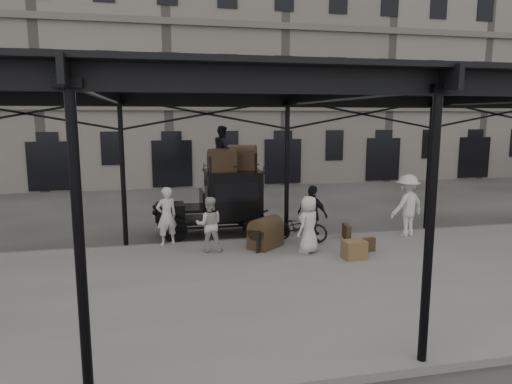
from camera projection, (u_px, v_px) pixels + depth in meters
ground at (306, 259)px, 12.84m from camera, size 120.00×120.00×0.00m
platform at (332, 281)px, 10.90m from camera, size 28.00×8.00×0.15m
canopy at (333, 89)px, 10.44m from camera, size 22.50×9.00×4.74m
building_frontage at (218, 69)px, 29.07m from camera, size 64.00×8.00×14.00m
taxi at (224, 199)px, 15.41m from camera, size 3.65×1.55×2.18m
porter_left at (167, 216)px, 13.62m from camera, size 0.75×0.63×1.76m
porter_midleft at (209, 224)px, 12.95m from camera, size 0.82×0.67×1.58m
porter_centre at (309, 224)px, 12.85m from camera, size 0.94×0.90×1.63m
porter_official at (312, 214)px, 13.79m from camera, size 0.97×1.10×1.78m
porter_right at (407, 205)px, 14.63m from camera, size 1.47×1.13×2.01m
bicycle at (299, 227)px, 14.04m from camera, size 1.82×1.34×0.91m
porter_roof at (223, 149)px, 15.03m from camera, size 0.57×0.73×1.50m
steamer_trunk_roof_near at (222, 162)px, 14.94m from camera, size 0.96×0.70×0.64m
steamer_trunk_roof_far at (242, 159)px, 15.53m from camera, size 1.11×0.91×0.70m
steamer_trunk_platform at (266, 235)px, 13.43m from camera, size 1.19×1.16×0.76m
wicker_hamper at (354, 250)px, 12.36m from camera, size 0.64×0.50×0.50m
suitcase_upright at (347, 231)px, 14.44m from camera, size 0.24×0.62×0.45m
suitcase_flat at (366, 245)px, 12.98m from camera, size 0.62×0.28×0.40m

